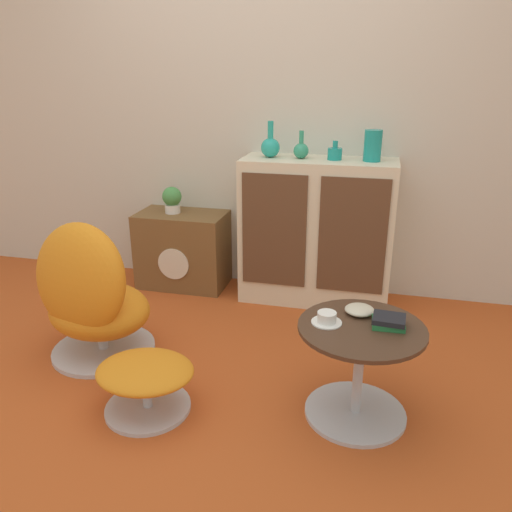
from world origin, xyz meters
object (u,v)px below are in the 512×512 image
at_px(sideboard, 316,232).
at_px(coffee_table, 359,367).
at_px(tv_console, 183,249).
at_px(vase_leftmost, 270,146).
at_px(potted_plant, 172,199).
at_px(egg_chair, 91,297).
at_px(teacup, 327,319).
at_px(bowl, 360,310).
at_px(vase_inner_left, 301,150).
at_px(book_stack, 389,321).
at_px(ottoman, 146,378).
at_px(vase_rightmost, 373,146).
at_px(vase_inner_right, 335,153).

xyz_separation_m(sideboard, coffee_table, (0.35, -1.21, -0.23)).
relative_size(tv_console, vase_leftmost, 2.74).
distance_m(tv_console, potted_plant, 0.37).
bearing_deg(sideboard, egg_chair, -135.68).
distance_m(tv_console, egg_chair, 1.06).
height_order(vase_leftmost, potted_plant, vase_leftmost).
height_order(sideboard, teacup, sideboard).
bearing_deg(egg_chair, vase_leftmost, 54.44).
xyz_separation_m(tv_console, egg_chair, (-0.10, -1.05, 0.09)).
relative_size(coffee_table, bowl, 4.15).
height_order(vase_inner_left, book_stack, vase_inner_left).
bearing_deg(vase_inner_left, teacup, -75.19).
relative_size(ottoman, vase_rightmost, 2.38).
height_order(coffee_table, book_stack, book_stack).
height_order(coffee_table, vase_inner_left, vase_inner_left).
bearing_deg(ottoman, vase_inner_right, 64.34).
xyz_separation_m(potted_plant, teacup, (1.22, -1.23, -0.17)).
xyz_separation_m(ottoman, vase_inner_right, (0.68, 1.41, 0.83)).
relative_size(ottoman, potted_plant, 2.43).
relative_size(sideboard, coffee_table, 1.79).
xyz_separation_m(tv_console, ottoman, (0.38, -1.42, -0.10)).
relative_size(ottoman, vase_inner_left, 2.60).
height_order(sideboard, vase_rightmost, vase_rightmost).
bearing_deg(book_stack, bowl, 143.48).
bearing_deg(book_stack, egg_chair, 174.54).
distance_m(tv_console, vase_inner_right, 1.28).
xyz_separation_m(sideboard, vase_rightmost, (0.32, 0.00, 0.57)).
bearing_deg(vase_inner_right, vase_inner_left, 180.00).
height_order(vase_inner_right, vase_rightmost, vase_rightmost).
bearing_deg(book_stack, sideboard, 111.40).
bearing_deg(vase_leftmost, sideboard, -0.70).
bearing_deg(vase_leftmost, potted_plant, 179.06).
height_order(vase_rightmost, potted_plant, vase_rightmost).
height_order(ottoman, bowl, bowl).
relative_size(potted_plant, bowl, 1.40).
relative_size(egg_chair, book_stack, 5.53).
distance_m(coffee_table, potted_plant, 1.88).
height_order(sideboard, vase_inner_left, vase_inner_left).
relative_size(tv_console, ottoman, 1.39).
relative_size(ottoman, bowl, 3.40).
height_order(sideboard, vase_inner_right, vase_inner_right).
bearing_deg(ottoman, egg_chair, 142.39).
xyz_separation_m(vase_leftmost, bowl, (0.65, -1.09, -0.56)).
height_order(sideboard, vase_leftmost, vase_leftmost).
xyz_separation_m(egg_chair, bowl, (1.40, -0.05, 0.12)).
bearing_deg(tv_console, teacup, -46.60).
bearing_deg(book_stack, coffee_table, -165.08).
distance_m(vase_inner_left, teacup, 1.37).
bearing_deg(vase_inner_left, bowl, -67.34).
distance_m(vase_inner_left, bowl, 1.30).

